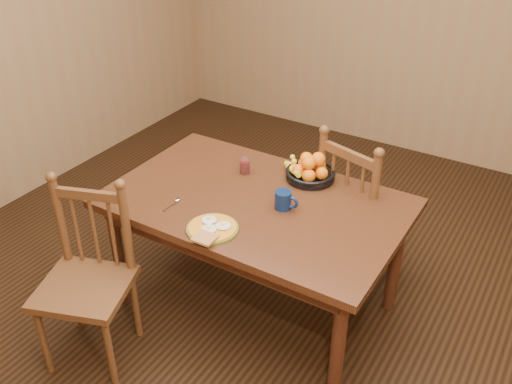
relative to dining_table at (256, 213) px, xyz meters
The scene contains 10 objects.
room 0.68m from the dining_table, ahead, with size 4.52×5.02×2.72m.
dining_table is the anchor object (origin of this frame).
chair_far 0.71m from the dining_table, 54.44° to the left, with size 0.57×0.55×1.03m.
chair_near 0.96m from the dining_table, 126.88° to the right, with size 0.57×0.55×0.99m.
breakfast_plate 0.37m from the dining_table, 95.98° to the right, with size 0.26×0.29×0.04m.
fork 0.39m from the dining_table, 111.72° to the right, with size 0.04×0.18×0.00m.
spoon 0.45m from the dining_table, 145.38° to the right, with size 0.04×0.16×0.01m.
coffee_mug 0.22m from the dining_table, ahead, with size 0.13×0.09×0.10m.
juice_glass 0.33m from the dining_table, 133.73° to the left, with size 0.06×0.06×0.09m.
fruit_bowl 0.41m from the dining_table, 68.37° to the left, with size 0.32×0.29×0.17m.
Camera 1 is at (1.37, -2.24, 2.41)m, focal length 40.00 mm.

